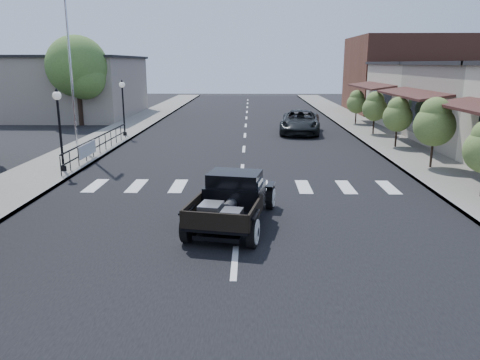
{
  "coord_description": "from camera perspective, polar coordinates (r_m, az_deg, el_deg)",
  "views": [
    {
      "loc": [
        0.36,
        -13.25,
        4.6
      ],
      "look_at": [
        0.03,
        1.12,
        1.0
      ],
      "focal_mm": 35.0,
      "sensor_mm": 36.0,
      "label": 1
    }
  ],
  "objects": [
    {
      "name": "small_tree_b",
      "position": [
        22.01,
        22.53,
        5.21
      ],
      "size": [
        1.76,
        1.76,
        2.94
      ],
      "primitive_type": null,
      "color": "#577134",
      "rests_on": "sidewalk_right"
    },
    {
      "name": "small_tree_d",
      "position": [
        31.47,
        16.05,
        7.79
      ],
      "size": [
        1.56,
        1.56,
        2.6
      ],
      "primitive_type": null,
      "color": "#577134",
      "rests_on": "sidewalk_right"
    },
    {
      "name": "ground",
      "position": [
        14.03,
        -0.24,
        -5.07
      ],
      "size": [
        120.0,
        120.0,
        0.0
      ],
      "primitive_type": "plane",
      "color": "black",
      "rests_on": "ground"
    },
    {
      "name": "lamp_post_c",
      "position": [
        30.44,
        -14.03,
        8.52
      ],
      "size": [
        0.36,
        0.36,
        3.45
      ],
      "primitive_type": null,
      "color": "black",
      "rests_on": "sidewalk_left"
    },
    {
      "name": "flagpole",
      "position": [
        27.08,
        -20.38,
        17.69
      ],
      "size": [
        0.12,
        0.12,
        13.11
      ],
      "primitive_type": "cylinder",
      "color": "silver",
      "rests_on": "sidewalk_left"
    },
    {
      "name": "lamp_post_b",
      "position": [
        21.01,
        -21.09,
        5.68
      ],
      "size": [
        0.36,
        0.36,
        3.45
      ],
      "primitive_type": null,
      "color": "black",
      "rests_on": "sidewalk_left"
    },
    {
      "name": "road",
      "position": [
        28.63,
        0.56,
        4.84
      ],
      "size": [
        14.0,
        80.0,
        0.02
      ],
      "primitive_type": "cube",
      "color": "black",
      "rests_on": "ground"
    },
    {
      "name": "sidewalk_right",
      "position": [
        29.75,
        17.22,
        4.69
      ],
      "size": [
        3.0,
        80.0,
        0.15
      ],
      "primitive_type": "cube",
      "color": "gray",
      "rests_on": "ground"
    },
    {
      "name": "storefront_far",
      "position": [
        38.25,
        24.14,
        9.34
      ],
      "size": [
        10.0,
        9.0,
        4.5
      ],
      "primitive_type": "cube",
      "color": "#B6AD9A",
      "rests_on": "ground"
    },
    {
      "name": "railing",
      "position": [
        24.8,
        -16.76,
        4.3
      ],
      "size": [
        0.08,
        10.0,
        1.0
      ],
      "primitive_type": null,
      "color": "black",
      "rests_on": "sidewalk_left"
    },
    {
      "name": "second_car",
      "position": [
        31.72,
        7.36,
        7.0
      ],
      "size": [
        3.19,
        5.75,
        1.52
      ],
      "primitive_type": "imported",
      "rotation": [
        0.0,
        0.0,
        -0.13
      ],
      "color": "black",
      "rests_on": "ground"
    },
    {
      "name": "low_building_left",
      "position": [
        44.07,
        -19.45,
        10.56
      ],
      "size": [
        10.0,
        12.0,
        5.0
      ],
      "primitive_type": "cube",
      "color": "gray",
      "rests_on": "ground"
    },
    {
      "name": "big_tree_far",
      "position": [
        37.55,
        -19.12,
        11.35
      ],
      "size": [
        4.51,
        4.51,
        6.62
      ],
      "primitive_type": null,
      "color": "#476B2E",
      "rests_on": "ground"
    },
    {
      "name": "road_markings",
      "position": [
        23.71,
        0.4,
        2.88
      ],
      "size": [
        12.0,
        60.0,
        0.06
      ],
      "primitive_type": null,
      "color": "silver",
      "rests_on": "ground"
    },
    {
      "name": "sidewalk_left",
      "position": [
        29.95,
        -15.98,
        4.84
      ],
      "size": [
        3.0,
        80.0,
        0.15
      ],
      "primitive_type": "cube",
      "color": "gray",
      "rests_on": "ground"
    },
    {
      "name": "hotrod_pickup",
      "position": [
        13.51,
        -0.83,
        -2.33
      ],
      "size": [
        2.93,
        4.86,
        1.58
      ],
      "primitive_type": null,
      "rotation": [
        0.0,
        0.0,
        -0.19
      ],
      "color": "black",
      "rests_on": "ground"
    },
    {
      "name": "banner",
      "position": [
        22.94,
        -18.04,
        2.95
      ],
      "size": [
        0.04,
        2.2,
        0.6
      ],
      "primitive_type": null,
      "color": "silver",
      "rests_on": "sidewalk_left"
    },
    {
      "name": "small_tree_e",
      "position": [
        36.55,
        13.99,
        8.56
      ],
      "size": [
        1.44,
        1.44,
        2.41
      ],
      "primitive_type": null,
      "color": "#577134",
      "rests_on": "sidewalk_right"
    },
    {
      "name": "small_tree_c",
      "position": [
        26.88,
        18.6,
        6.6
      ],
      "size": [
        1.56,
        1.56,
        2.59
      ],
      "primitive_type": null,
      "color": "#577134",
      "rests_on": "sidewalk_right"
    },
    {
      "name": "far_building_right",
      "position": [
        47.73,
        20.24,
        11.91
      ],
      "size": [
        11.0,
        10.0,
        7.0
      ],
      "primitive_type": "cube",
      "color": "brown",
      "rests_on": "ground"
    }
  ]
}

